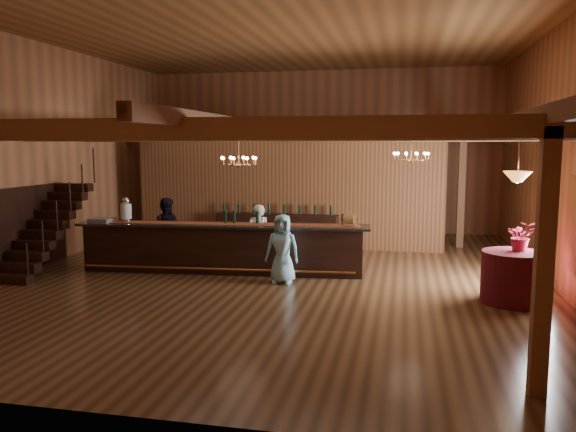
% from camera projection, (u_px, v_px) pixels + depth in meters
% --- Properties ---
extents(floor, '(14.00, 14.00, 0.00)m').
position_uv_depth(floor, '(275.00, 274.00, 13.01)').
color(floor, brown).
rests_on(floor, ground).
extents(ceiling, '(14.00, 14.00, 0.00)m').
position_uv_depth(ceiling, '(275.00, 29.00, 12.31)').
color(ceiling, brown).
rests_on(ceiling, wall_back).
extents(wall_back, '(12.00, 0.10, 5.50)m').
position_uv_depth(wall_back, '(321.00, 151.00, 19.45)').
color(wall_back, '#A25D38').
rests_on(wall_back, floor).
extents(wall_front, '(12.00, 0.10, 5.50)m').
position_uv_depth(wall_front, '(124.00, 168.00, 5.86)').
color(wall_front, '#A25D38').
rests_on(wall_front, floor).
extents(wall_left, '(0.10, 14.00, 5.50)m').
position_uv_depth(wall_left, '(39.00, 154.00, 13.87)').
color(wall_left, '#A25D38').
rests_on(wall_left, floor).
extents(wall_right, '(0.10, 14.00, 5.50)m').
position_uv_depth(wall_right, '(561.00, 156.00, 11.44)').
color(wall_right, '#A25D38').
rests_on(wall_right, floor).
extents(beam_grid, '(11.90, 13.90, 0.39)m').
position_uv_depth(beam_grid, '(280.00, 134.00, 13.09)').
color(beam_grid, brown).
rests_on(beam_grid, wall_left).
extents(support_posts, '(9.20, 10.20, 3.20)m').
position_uv_depth(support_posts, '(270.00, 208.00, 12.32)').
color(support_posts, brown).
rests_on(support_posts, floor).
extents(partition_wall, '(9.00, 0.18, 3.10)m').
position_uv_depth(partition_wall, '(286.00, 194.00, 16.31)').
color(partition_wall, brown).
rests_on(partition_wall, floor).
extents(window_right_back, '(0.12, 1.05, 1.75)m').
position_uv_depth(window_right_back, '(543.00, 209.00, 12.58)').
color(window_right_back, white).
rests_on(window_right_back, wall_right).
extents(staircase, '(1.00, 2.80, 2.00)m').
position_uv_depth(staircase, '(44.00, 229.00, 13.26)').
color(staircase, black).
rests_on(staircase, floor).
extents(backroom_boxes, '(4.10, 0.60, 1.10)m').
position_uv_depth(backroom_boxes, '(305.00, 220.00, 18.34)').
color(backroom_boxes, black).
rests_on(backroom_boxes, floor).
extents(tasting_bar, '(6.91, 1.42, 1.16)m').
position_uv_depth(tasting_bar, '(222.00, 248.00, 13.18)').
color(tasting_bar, black).
rests_on(tasting_bar, floor).
extents(beverage_dispenser, '(0.26, 0.26, 0.60)m').
position_uv_depth(beverage_dispenser, '(126.00, 210.00, 13.42)').
color(beverage_dispenser, silver).
rests_on(beverage_dispenser, tasting_bar).
extents(glass_rack_tray, '(0.50, 0.50, 0.10)m').
position_uv_depth(glass_rack_tray, '(102.00, 220.00, 13.41)').
color(glass_rack_tray, gray).
rests_on(glass_rack_tray, tasting_bar).
extents(raffle_drum, '(0.34, 0.24, 0.30)m').
position_uv_depth(raffle_drum, '(349.00, 219.00, 12.68)').
color(raffle_drum, '#A86D39').
rests_on(raffle_drum, tasting_bar).
extents(bar_bottle_0, '(0.07, 0.07, 0.30)m').
position_uv_depth(bar_bottle_0, '(225.00, 217.00, 13.22)').
color(bar_bottle_0, black).
rests_on(bar_bottle_0, tasting_bar).
extents(bar_bottle_1, '(0.07, 0.07, 0.30)m').
position_uv_depth(bar_bottle_1, '(234.00, 217.00, 13.19)').
color(bar_bottle_1, black).
rests_on(bar_bottle_1, tasting_bar).
extents(bar_bottle_2, '(0.07, 0.07, 0.30)m').
position_uv_depth(bar_bottle_2, '(257.00, 217.00, 13.12)').
color(bar_bottle_2, black).
rests_on(bar_bottle_2, tasting_bar).
extents(backbar_shelf, '(3.57, 0.74, 1.00)m').
position_uv_depth(backbar_shelf, '(277.00, 231.00, 16.20)').
color(backbar_shelf, black).
rests_on(backbar_shelf, floor).
extents(round_table, '(1.14, 1.14, 0.99)m').
position_uv_depth(round_table, '(512.00, 277.00, 10.61)').
color(round_table, '#520B19').
rests_on(round_table, floor).
extents(chandelier_left, '(0.80, 0.80, 0.72)m').
position_uv_depth(chandelier_left, '(239.00, 160.00, 12.41)').
color(chandelier_left, '#B06B37').
rests_on(chandelier_left, beam_grid).
extents(chandelier_right, '(0.80, 0.80, 0.63)m').
position_uv_depth(chandelier_right, '(411.00, 156.00, 12.98)').
color(chandelier_right, '#B06B37').
rests_on(chandelier_right, beam_grid).
extents(pendant_lamp, '(0.52, 0.52, 0.90)m').
position_uv_depth(pendant_lamp, '(517.00, 177.00, 10.37)').
color(pendant_lamp, '#B06B37').
rests_on(pendant_lamp, beam_grid).
extents(bartender, '(0.66, 0.55, 1.56)m').
position_uv_depth(bartender, '(258.00, 236.00, 13.64)').
color(bartender, silver).
rests_on(bartender, floor).
extents(staff_second, '(0.91, 0.77, 1.65)m').
position_uv_depth(staff_second, '(166.00, 230.00, 14.36)').
color(staff_second, black).
rests_on(staff_second, floor).
extents(guest, '(0.76, 0.51, 1.51)m').
position_uv_depth(guest, '(282.00, 249.00, 12.12)').
color(guest, '#8ED3E7').
rests_on(guest, floor).
extents(floor_plant, '(0.84, 0.73, 1.31)m').
position_uv_depth(floor_plant, '(389.00, 226.00, 16.09)').
color(floor_plant, '#2B5127').
rests_on(floor_plant, floor).
extents(table_flowers, '(0.52, 0.45, 0.57)m').
position_uv_depth(table_flowers, '(521.00, 236.00, 10.60)').
color(table_flowers, '#CD2B4F').
rests_on(table_flowers, round_table).
extents(table_vase, '(0.20, 0.20, 0.33)m').
position_uv_depth(table_vase, '(520.00, 242.00, 10.60)').
color(table_vase, '#B06B37').
rests_on(table_vase, round_table).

